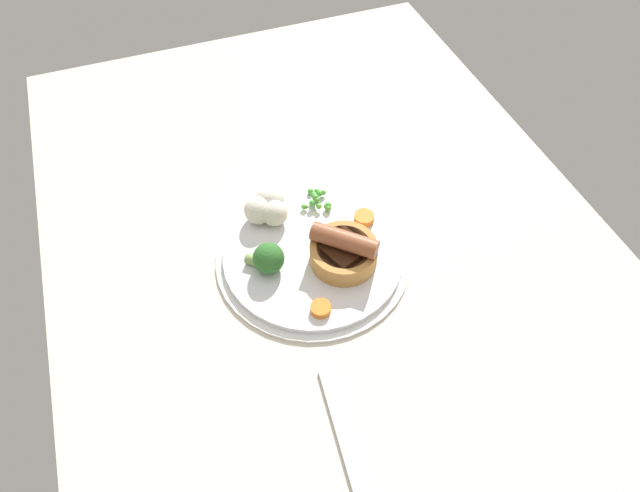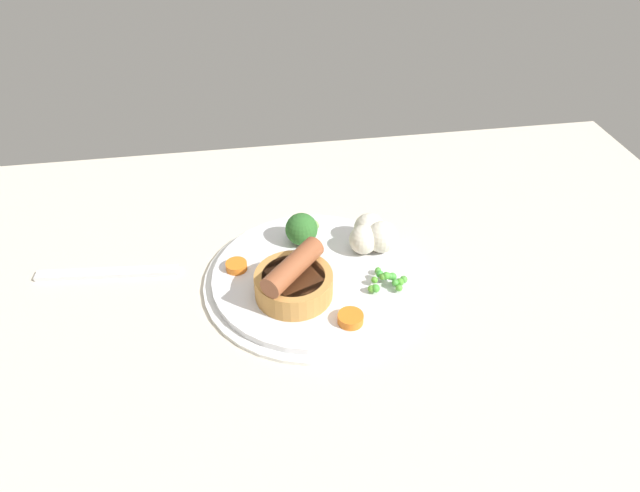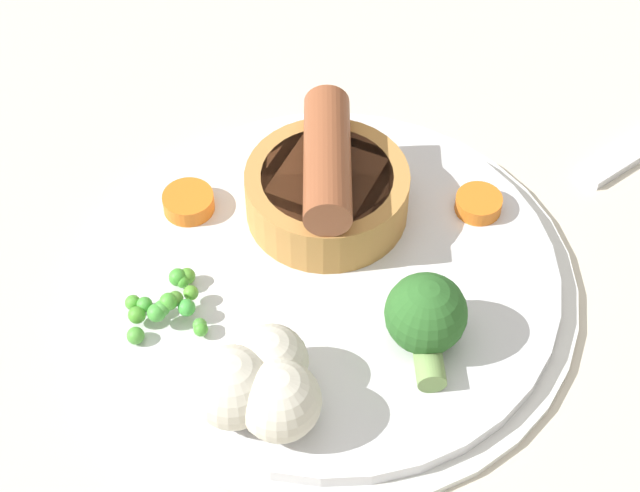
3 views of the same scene
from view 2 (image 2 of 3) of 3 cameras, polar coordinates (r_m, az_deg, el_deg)
The scene contains 9 objects.
dining_table at distance 71.87cm, azimuth 3.18°, elevation -5.89°, with size 110.00×80.00×3.00cm, color beige.
dinner_plate at distance 72.36cm, azimuth -0.70°, elevation -3.21°, with size 27.60×27.60×1.40cm.
sausage_pudding at distance 67.91cm, azimuth -2.70°, elevation -3.27°, with size 9.36×9.36×5.71cm.
pea_pile at distance 69.82cm, azimuth 6.64°, elevation -3.36°, with size 5.30×4.54×1.89cm.
broccoli_floret_near at distance 75.58cm, azimuth -1.81°, elevation 1.71°, with size 4.89×5.30×4.32cm.
cauliflower_floret at distance 74.94cm, azimuth 5.26°, elevation 1.14°, with size 6.45×6.27×4.23cm.
carrot_slice_0 at distance 65.38cm, azimuth 3.07°, elevation -7.24°, with size 2.98×2.98×1.08cm, color orange.
carrot_slice_1 at distance 72.86cm, azimuth -8.36°, elevation -1.99°, with size 2.71×2.71×0.97cm, color orange.
fork at distance 78.45cm, azimuth -20.50°, elevation -2.53°, with size 18.00×1.60×0.60cm, color silver.
Camera 2 is at (-12.01, -50.03, 51.68)cm, focal length 32.00 mm.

